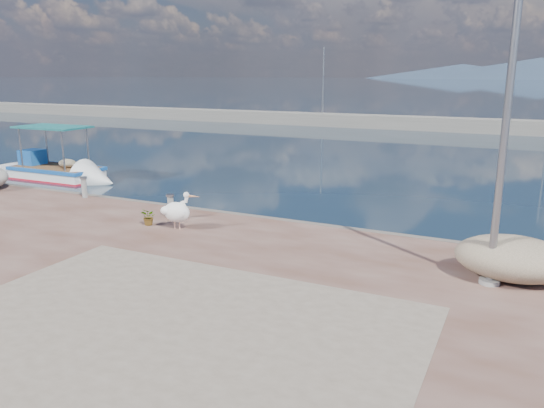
{
  "coord_description": "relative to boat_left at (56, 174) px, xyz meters",
  "views": [
    {
      "loc": [
        6.54,
        -9.71,
        5.0
      ],
      "look_at": [
        0.0,
        3.8,
        1.3
      ],
      "focal_mm": 35.0,
      "sensor_mm": 36.0,
      "label": 1
    }
  ],
  "objects": [
    {
      "name": "ground",
      "position": [
        14.04,
        -8.59,
        -0.23
      ],
      "size": [
        1400.0,
        1400.0,
        0.0
      ],
      "primitive_type": "plane",
      "color": "#162635",
      "rests_on": "ground"
    },
    {
      "name": "quay_patch",
      "position": [
        15.04,
        -11.59,
        0.27
      ],
      "size": [
        9.0,
        7.0,
        0.01
      ],
      "primitive_type": "cube",
      "color": "gray",
      "rests_on": "quay"
    },
    {
      "name": "breakwater",
      "position": [
        14.04,
        31.41,
        0.37
      ],
      "size": [
        120.0,
        2.2,
        7.5
      ],
      "color": "gray",
      "rests_on": "ground"
    },
    {
      "name": "mountains",
      "position": [
        18.44,
        641.41,
        9.27
      ],
      "size": [
        370.0,
        280.0,
        22.0
      ],
      "color": "#28384C",
      "rests_on": "ground"
    },
    {
      "name": "boat_left",
      "position": [
        0.0,
        0.0,
        0.0
      ],
      "size": [
        6.26,
        2.16,
        3.0
      ],
      "rotation": [
        0.0,
        0.0,
        0.01
      ],
      "color": "white",
      "rests_on": "ground"
    },
    {
      "name": "pelican",
      "position": [
        11.44,
        -5.86,
        0.79
      ],
      "size": [
        1.17,
        0.84,
        1.12
      ],
      "rotation": [
        0.0,
        0.0,
        0.43
      ],
      "color": "tan",
      "rests_on": "quay"
    },
    {
      "name": "lamp_post",
      "position": [
        20.14,
        -6.37,
        3.56
      ],
      "size": [
        0.44,
        0.96,
        7.0
      ],
      "color": "gray",
      "rests_on": "quay"
    },
    {
      "name": "bollard_near",
      "position": [
        10.56,
        -5.0,
        0.69
      ],
      "size": [
        0.26,
        0.26,
        0.79
      ],
      "color": "gray",
      "rests_on": "quay"
    },
    {
      "name": "bollard_far",
      "position": [
        5.89,
        -4.01,
        0.69
      ],
      "size": [
        0.26,
        0.26,
        0.78
      ],
      "color": "gray",
      "rests_on": "quay"
    },
    {
      "name": "potted_plant",
      "position": [
        10.43,
        -5.93,
        0.53
      ],
      "size": [
        0.56,
        0.52,
        0.52
      ],
      "primitive_type": "imported",
      "rotation": [
        0.0,
        0.0,
        -0.27
      ],
      "color": "#33722D",
      "rests_on": "quay"
    },
    {
      "name": "net_pile_c",
      "position": [
        20.56,
        -5.89,
        0.76
      ],
      "size": [
        2.51,
        1.79,
        0.99
      ],
      "primitive_type": "ellipsoid",
      "color": "tan",
      "rests_on": "quay"
    }
  ]
}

